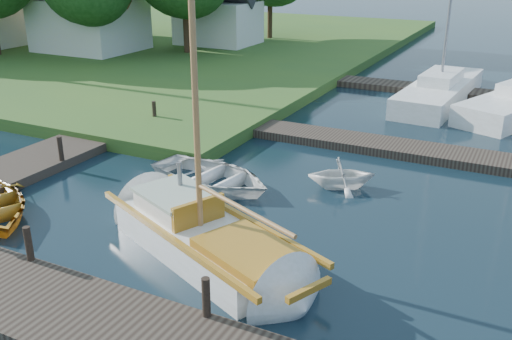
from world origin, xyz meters
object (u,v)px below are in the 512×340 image
at_px(tender_a, 212,173).
at_px(marina_boat_1, 440,89).
at_px(mooring_post_1, 29,244).
at_px(mooring_post_2, 206,297).
at_px(house_a, 88,11).
at_px(sailboat, 210,244).
at_px(house_c, 218,12).
at_px(mooring_post_4, 60,149).
at_px(tender_b, 342,171).
at_px(mooring_post_5, 154,111).

height_order(tender_a, marina_boat_1, marina_boat_1).
relative_size(mooring_post_1, mooring_post_2, 1.00).
xyz_separation_m(mooring_post_2, house_a, (-21.50, 21.00, 2.26)).
distance_m(sailboat, house_c, 28.54).
bearing_deg(marina_boat_1, house_a, 89.95).
relative_size(mooring_post_2, mooring_post_4, 1.00).
bearing_deg(tender_a, house_c, 39.35).
bearing_deg(house_c, marina_boat_1, -24.97).
bearing_deg(mooring_post_4, tender_b, 17.02).
relative_size(mooring_post_1, mooring_post_5, 1.00).
bearing_deg(house_a, mooring_post_5, -40.24).
relative_size(tender_a, house_c, 0.76).
bearing_deg(sailboat, tender_b, 99.46).
height_order(house_a, house_c, house_a).
bearing_deg(tender_a, mooring_post_1, 179.90).
xyz_separation_m(mooring_post_4, mooring_post_5, (0.00, 5.00, 0.00)).
distance_m(mooring_post_2, mooring_post_5, 13.12).
xyz_separation_m(mooring_post_5, house_c, (-7.00, 17.00, 1.88)).
bearing_deg(marina_boat_1, house_c, 69.01).
distance_m(mooring_post_2, mooring_post_4, 9.86).
distance_m(mooring_post_1, marina_boat_1, 20.13).
height_order(sailboat, house_a, sailboat).
bearing_deg(house_c, mooring_post_5, -67.62).
relative_size(sailboat, house_a, 1.56).
height_order(mooring_post_1, marina_boat_1, marina_boat_1).
height_order(mooring_post_1, sailboat, sailboat).
height_order(marina_boat_1, house_a, marina_boat_1).
xyz_separation_m(tender_b, house_a, (-21.53, 13.39, 2.44)).
height_order(mooring_post_4, mooring_post_5, same).
xyz_separation_m(mooring_post_1, tender_a, (1.02, 5.97, -0.28)).
bearing_deg(mooring_post_1, mooring_post_2, 0.00).
bearing_deg(mooring_post_4, marina_boat_1, 57.34).
relative_size(marina_boat_1, house_c, 2.17).
relative_size(mooring_post_5, tender_b, 0.40).
xyz_separation_m(mooring_post_5, marina_boat_1, (9.25, 9.43, -0.13)).
bearing_deg(tender_b, house_c, 10.26).
relative_size(marina_boat_1, house_a, 1.82).
xyz_separation_m(mooring_post_4, tender_b, (8.53, 2.61, -0.18)).
height_order(mooring_post_2, mooring_post_4, same).
xyz_separation_m(mooring_post_2, tender_a, (-3.48, 5.97, -0.28)).
bearing_deg(house_a, mooring_post_4, -50.91).
height_order(tender_b, house_c, house_c).
relative_size(mooring_post_1, tender_b, 0.40).
height_order(mooring_post_5, house_a, house_a).
relative_size(sailboat, marina_boat_1, 0.86).
height_order(mooring_post_5, marina_boat_1, marina_boat_1).
distance_m(marina_boat_1, house_c, 18.04).
distance_m(mooring_post_5, house_a, 17.18).
relative_size(mooring_post_4, tender_a, 0.20).
bearing_deg(house_c, tender_a, -60.24).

